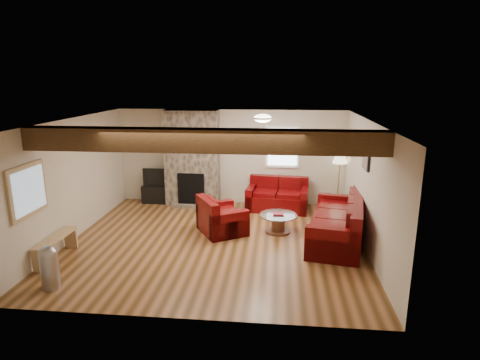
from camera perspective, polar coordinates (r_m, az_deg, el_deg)
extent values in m
plane|color=#553716|center=(8.42, -3.46, -8.75)|extent=(8.00, 8.00, 0.00)
plane|color=white|center=(7.79, -3.74, 8.42)|extent=(8.00, 8.00, 0.00)
plane|color=beige|center=(10.67, -1.26, 3.28)|extent=(8.00, 0.00, 8.00)
plane|color=beige|center=(5.45, -8.22, -7.93)|extent=(8.00, 0.00, 8.00)
plane|color=beige|center=(8.99, -22.84, 0.01)|extent=(0.00, 7.50, 7.50)
plane|color=beige|center=(8.10, 17.84, -1.02)|extent=(0.00, 7.50, 7.50)
cube|color=#351E10|center=(6.59, -5.47, 5.63)|extent=(6.00, 0.36, 0.38)
cube|color=#3B342D|center=(10.59, -6.81, 3.10)|extent=(1.40, 0.50, 2.50)
cube|color=black|center=(10.54, -6.96, -1.44)|extent=(0.70, 0.06, 0.90)
cube|color=#3B342D|center=(10.61, -6.96, -3.64)|extent=(1.00, 0.25, 0.08)
cylinder|color=#422615|center=(8.94, 5.41, -7.25)|extent=(0.55, 0.55, 0.04)
cylinder|color=#422615|center=(8.88, 5.44, -6.26)|extent=(0.29, 0.29, 0.37)
cylinder|color=silver|center=(8.81, 5.47, -4.98)|extent=(0.82, 0.82, 0.02)
cube|color=maroon|center=(8.80, 5.47, -4.84)|extent=(0.23, 0.16, 0.03)
cube|color=black|center=(11.09, -11.24, -1.96)|extent=(0.95, 0.38, 0.47)
imported|color=black|center=(10.96, -11.36, 0.46)|extent=(0.85, 0.11, 0.49)
cylinder|color=tan|center=(10.75, 13.62, -3.87)|extent=(0.26, 0.26, 0.03)
cylinder|color=tan|center=(10.57, 13.83, -0.54)|extent=(0.03, 0.03, 1.32)
cone|color=beige|center=(10.42, 14.05, 3.07)|extent=(0.38, 0.38, 0.26)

